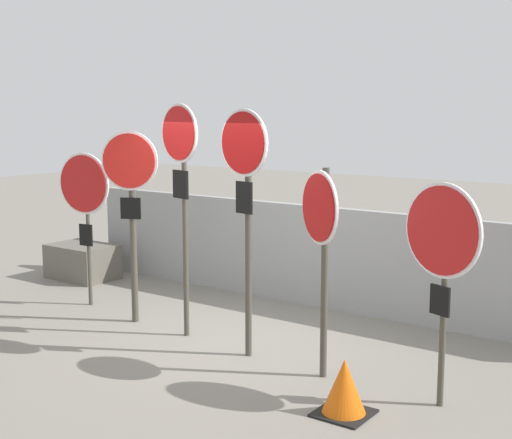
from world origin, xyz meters
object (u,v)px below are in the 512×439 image
object	(u,v)px
stop_sign_0	(84,193)
stop_sign_2	(181,166)
stop_sign_4	(321,228)
stop_sign_1	(131,190)
stop_sign_5	(442,245)
traffic_cone_0	(344,387)
storage_crate	(82,261)
stop_sign_3	(245,180)

from	to	relation	value
stop_sign_0	stop_sign_2	distance (m)	2.00
stop_sign_2	stop_sign_4	world-z (taller)	stop_sign_2
stop_sign_0	stop_sign_2	world-z (taller)	stop_sign_2
stop_sign_1	stop_sign_2	bearing A→B (deg)	-28.08
stop_sign_5	traffic_cone_0	world-z (taller)	stop_sign_5
stop_sign_4	stop_sign_1	bearing A→B (deg)	-152.22
stop_sign_0	stop_sign_4	xyz separation A→B (m)	(3.89, -0.44, -0.04)
stop_sign_0	storage_crate	xyz separation A→B (m)	(-1.31, 1.03, -1.27)
stop_sign_2	traffic_cone_0	size ratio (longest dim) A/B	5.40
stop_sign_0	stop_sign_3	world-z (taller)	stop_sign_3
storage_crate	stop_sign_4	bearing A→B (deg)	-15.75
stop_sign_2	stop_sign_4	distance (m)	2.03
stop_sign_0	stop_sign_5	xyz separation A→B (m)	(5.12, -0.45, -0.07)
stop_sign_2	stop_sign_3	bearing A→B (deg)	5.78
stop_sign_4	traffic_cone_0	world-z (taller)	stop_sign_4
stop_sign_4	storage_crate	size ratio (longest dim) A/B	2.01
stop_sign_2	storage_crate	size ratio (longest dim) A/B	2.60
stop_sign_4	storage_crate	distance (m)	5.54
stop_sign_5	stop_sign_0	bearing A→B (deg)	-164.86
stop_sign_1	traffic_cone_0	xyz separation A→B (m)	(3.45, -0.88, -1.42)
stop_sign_4	stop_sign_5	xyz separation A→B (m)	(1.22, -0.01, -0.03)
stop_sign_1	stop_sign_5	xyz separation A→B (m)	(4.05, -0.25, -0.19)
stop_sign_1	stop_sign_2	distance (m)	0.93
stop_sign_2	stop_sign_0	bearing A→B (deg)	-173.72
stop_sign_5	stop_sign_3	bearing A→B (deg)	-161.73
stop_sign_1	storage_crate	bearing A→B (deg)	127.82
stop_sign_1	traffic_cone_0	bearing A→B (deg)	-39.16
stop_sign_4	traffic_cone_0	size ratio (longest dim) A/B	4.17
stop_sign_4	stop_sign_2	bearing A→B (deg)	-152.98
stop_sign_3	stop_sign_4	world-z (taller)	stop_sign_3
storage_crate	traffic_cone_0	bearing A→B (deg)	-19.82
storage_crate	stop_sign_3	bearing A→B (deg)	-18.32
stop_sign_3	storage_crate	bearing A→B (deg)	172.85
stop_sign_2	stop_sign_3	distance (m)	1.02
stop_sign_0	storage_crate	bearing A→B (deg)	133.21
stop_sign_0	stop_sign_4	bearing A→B (deg)	-14.93
stop_sign_4	stop_sign_5	bearing A→B (deg)	32.19
traffic_cone_0	storage_crate	xyz separation A→B (m)	(-5.83, 2.10, 0.02)
stop_sign_0	stop_sign_1	size ratio (longest dim) A/B	0.87
stop_sign_2	traffic_cone_0	distance (m)	3.23
stop_sign_2	traffic_cone_0	xyz separation A→B (m)	(2.59, -0.83, -1.75)
stop_sign_3	stop_sign_5	world-z (taller)	stop_sign_3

